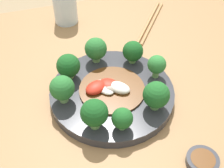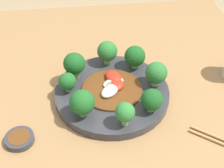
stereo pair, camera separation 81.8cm
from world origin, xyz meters
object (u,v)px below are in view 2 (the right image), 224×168
Objects in this scene: plate at (112,93)px; broccoli_southwest at (152,100)px; broccoli_south at (156,73)px; broccoli_northeast at (74,64)px; stirfry_center at (112,86)px; broccoli_southeast at (135,56)px; broccoli_northwest at (82,103)px; sauce_dish at (20,139)px; broccoli_east at (107,51)px; broccoli_north at (67,82)px; broccoli_west at (125,113)px.

broccoli_southwest reaches higher than plate.
broccoli_northeast is (0.06, 0.20, 0.00)m from broccoli_south.
stirfry_center is (-0.00, 0.11, -0.03)m from broccoli_south.
stirfry_center is at bearing 43.37° from broccoli_southwest.
broccoli_southeast is 0.16m from broccoli_northeast.
broccoli_northwest is at bearing 136.84° from broccoli_southeast.
sauce_dish is (-0.04, 0.14, -0.05)m from broccoli_northwest.
broccoli_northeast is 1.12× the size of sauce_dish.
sauce_dish is (-0.12, 0.33, -0.05)m from broccoli_south.
broccoli_northwest reaches higher than broccoli_south.
plate is 0.12m from broccoli_southeast.
broccoli_east is 0.15m from broccoli_north.
broccoli_north is 0.34× the size of stirfry_center.
broccoli_southeast is at bearing 27.44° from broccoli_south.
broccoli_northeast reaches higher than broccoli_north.
sauce_dish is at bearing 138.89° from broccoli_north.
sauce_dish is (-0.18, 0.13, -0.06)m from broccoli_northeast.
broccoli_northeast is at bearing 54.26° from plate.
plate is at bearing 139.54° from broccoli_southeast.
broccoli_east reaches higher than broccoli_southeast.
sauce_dish is at bearing 143.91° from broccoli_northeast.
stirfry_center is (0.08, 0.08, -0.03)m from broccoli_southwest.
broccoli_northwest is at bearing 134.03° from plate.
plate is 4.87× the size of broccoli_southwest.
broccoli_south is 0.15m from broccoli_west.
plate is 4.27× the size of broccoli_east.
broccoli_southwest is 0.16m from broccoli_northwest.
broccoli_southeast reaches higher than stirfry_center.
broccoli_southeast is 0.16m from broccoli_southwest.
broccoli_south is at bearing -86.24° from plate.
broccoli_south is 0.44× the size of stirfry_center.
broccoli_northeast is 1.05× the size of broccoli_northwest.
broccoli_south is at bearing -152.56° from broccoli_southeast.
broccoli_northeast reaches higher than stirfry_center.
broccoli_east reaches higher than broccoli_north.
plate is 0.12m from broccoli_west.
broccoli_east is at bearing -44.14° from sauce_dish.
broccoli_south is 1.27× the size of broccoli_north.
broccoli_north is (0.09, 0.03, -0.01)m from broccoli_northwest.
broccoli_north is at bearing 64.47° from broccoli_southwest.
sauce_dish is at bearing 97.00° from broccoli_southwest.
broccoli_southwest is at bearing -176.56° from broccoli_southeast.
broccoli_east is 0.99× the size of broccoli_northwest.
broccoli_southwest is 0.08m from broccoli_west.
broccoli_north is 0.11m from stirfry_center.
broccoli_south is 0.97× the size of broccoli_northwest.
plate is 4.03× the size of broccoli_northeast.
broccoli_south reaches higher than broccoli_southwest.
broccoli_east is 1.14× the size of broccoli_southwest.
broccoli_south is at bearing -19.23° from broccoli_southwest.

